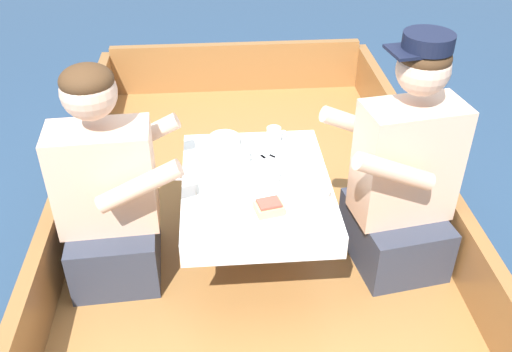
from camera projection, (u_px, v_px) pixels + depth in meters
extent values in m
plane|color=navy|center=(254.00, 273.00, 2.87)|extent=(60.00, 60.00, 0.00)
cube|color=#9E6B38|center=(254.00, 255.00, 2.80)|extent=(1.82, 3.27, 0.25)
cube|color=#936033|center=(62.00, 221.00, 2.59)|extent=(0.06, 3.27, 0.29)
cube|color=#936033|center=(438.00, 202.00, 2.71)|extent=(0.06, 3.27, 0.29)
cube|color=#936033|center=(236.00, 67.00, 3.96)|extent=(1.70, 0.06, 0.34)
cylinder|color=#B2B2B7|center=(256.00, 221.00, 2.51)|extent=(0.07, 0.07, 0.40)
cube|color=#9E6B38|center=(256.00, 182.00, 2.39)|extent=(0.59, 0.76, 0.02)
cube|color=white|center=(256.00, 180.00, 2.38)|extent=(0.62, 0.79, 0.00)
cube|color=white|center=(264.00, 253.00, 2.09)|extent=(0.62, 0.00, 0.10)
cube|color=white|center=(250.00, 143.00, 2.73)|extent=(0.62, 0.00, 0.10)
cube|color=#333847|center=(116.00, 244.00, 2.49)|extent=(0.39, 0.46, 0.26)
cube|color=beige|center=(104.00, 178.00, 2.29)|extent=(0.41, 0.24, 0.45)
sphere|color=beige|center=(89.00, 92.00, 2.07)|extent=(0.21, 0.21, 0.21)
ellipsoid|color=#472D19|center=(86.00, 80.00, 2.04)|extent=(0.20, 0.20, 0.12)
cylinder|color=beige|center=(142.00, 137.00, 2.41)|extent=(0.34, 0.09, 0.21)
cylinder|color=beige|center=(140.00, 186.00, 2.12)|extent=(0.34, 0.09, 0.21)
cube|color=#333847|center=(394.00, 234.00, 2.54)|extent=(0.43, 0.49, 0.26)
cube|color=beige|center=(407.00, 162.00, 2.32)|extent=(0.43, 0.28, 0.51)
sphere|color=beige|center=(423.00, 69.00, 2.09)|extent=(0.20, 0.20, 0.20)
ellipsoid|color=#472D19|center=(426.00, 57.00, 2.07)|extent=(0.19, 0.19, 0.11)
cylinder|color=beige|center=(395.00, 171.00, 2.10)|extent=(0.34, 0.12, 0.21)
cylinder|color=beige|center=(357.00, 125.00, 2.38)|extent=(0.34, 0.12, 0.21)
cylinder|color=black|center=(428.00, 41.00, 2.03)|extent=(0.19, 0.19, 0.06)
cube|color=black|center=(404.00, 52.00, 2.03)|extent=(0.12, 0.16, 0.01)
cylinder|color=silver|center=(269.00, 213.00, 2.19)|extent=(0.22, 0.22, 0.01)
cylinder|color=silver|center=(222.00, 188.00, 2.32)|extent=(0.21, 0.21, 0.01)
cube|color=tan|center=(269.00, 208.00, 2.18)|extent=(0.12, 0.10, 0.04)
cube|color=#B74C3D|center=(269.00, 203.00, 2.16)|extent=(0.10, 0.08, 0.01)
cylinder|color=silver|center=(312.00, 193.00, 2.27)|extent=(0.15, 0.15, 0.04)
cylinder|color=beige|center=(312.00, 191.00, 2.27)|extent=(0.12, 0.12, 0.02)
cylinder|color=silver|center=(224.00, 141.00, 2.61)|extent=(0.14, 0.14, 0.04)
cylinder|color=beige|center=(224.00, 139.00, 2.60)|extent=(0.12, 0.12, 0.02)
cylinder|color=silver|center=(274.00, 134.00, 2.62)|extent=(0.07, 0.07, 0.07)
torus|color=silver|center=(283.00, 133.00, 2.62)|extent=(0.04, 0.01, 0.04)
cylinder|color=#3D2314|center=(274.00, 131.00, 2.61)|extent=(0.06, 0.06, 0.01)
cylinder|color=silver|center=(241.00, 156.00, 2.47)|extent=(0.07, 0.07, 0.07)
torus|color=silver|center=(252.00, 155.00, 2.47)|extent=(0.04, 0.01, 0.04)
cylinder|color=#3D2314|center=(241.00, 152.00, 2.46)|extent=(0.06, 0.06, 0.01)
cylinder|color=silver|center=(271.00, 176.00, 2.35)|extent=(0.07, 0.07, 0.07)
torus|color=silver|center=(282.00, 175.00, 2.35)|extent=(0.04, 0.01, 0.04)
cylinder|color=#3D2314|center=(271.00, 172.00, 2.34)|extent=(0.06, 0.06, 0.01)
cube|color=silver|center=(272.00, 164.00, 2.48)|extent=(0.10, 0.15, 0.00)
cube|color=silver|center=(263.00, 157.00, 2.52)|extent=(0.04, 0.04, 0.00)
cube|color=silver|center=(193.00, 179.00, 2.38)|extent=(0.17, 0.03, 0.00)
cube|color=silver|center=(284.00, 162.00, 2.49)|extent=(0.13, 0.13, 0.00)
cube|color=silver|center=(272.00, 156.00, 2.53)|extent=(0.04, 0.04, 0.00)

